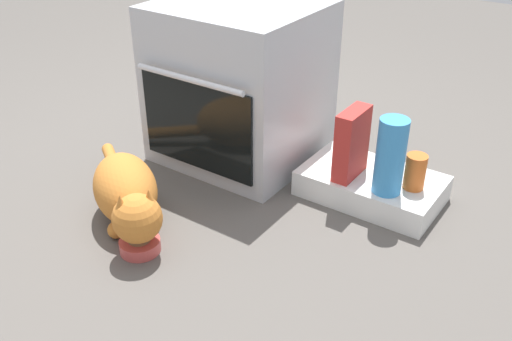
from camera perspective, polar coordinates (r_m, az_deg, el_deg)
The scene contains 9 objects.
ground at distance 2.40m, azimuth -7.05°, elevation -2.26°, with size 8.00×8.00×0.00m, color #56514C.
oven at distance 2.53m, azimuth -1.62°, elevation 8.61°, with size 0.65×0.64×0.69m.
pantry_cabinet at distance 2.38m, azimuth 11.34°, elevation -1.47°, with size 0.55×0.34×0.11m, color white.
food_bowl at distance 2.09m, azimuth -11.43°, elevation -7.16°, with size 0.15×0.15×0.08m.
cat at distance 2.18m, azimuth -12.64°, elevation -2.24°, with size 0.71×0.51×0.25m.
sauce_jar at distance 2.26m, azimuth 15.49°, elevation -0.12°, with size 0.08×0.08×0.14m, color #D16023.
cereal_box at distance 2.26m, azimuth 9.46°, elevation 2.65°, with size 0.07×0.18×0.28m, color #B72D28.
soda_can at distance 2.37m, azimuth 13.13°, elevation 1.35°, with size 0.07×0.07×0.12m, color green.
water_bottle at distance 2.18m, azimuth 13.17°, elevation 1.37°, with size 0.11×0.11×0.30m, color #388CD1.
Camera 1 is at (1.39, -1.48, 1.28)m, focal length 40.37 mm.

